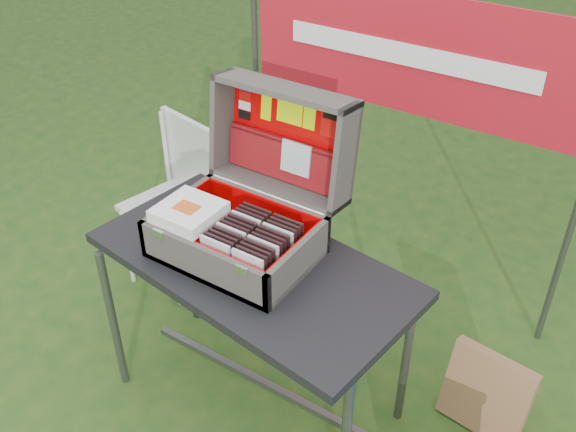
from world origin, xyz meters
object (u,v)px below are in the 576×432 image
Objects in this scene: table at (255,335)px; chair at (170,209)px; cardboard_box at (486,393)px; suitcase at (243,185)px.

table is 1.42× the size of chair.
cardboard_box is at bearing 10.75° from chair.
cardboard_box is at bearing 33.07° from table.
suitcase is at bearing -152.39° from cardboard_box.
table is 0.69m from suitcase.
table is 0.99m from chair.
chair is at bearing 160.23° from table.
chair is 2.39× the size of cardboard_box.
table reaches higher than cardboard_box.
chair is at bearing -173.89° from cardboard_box.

